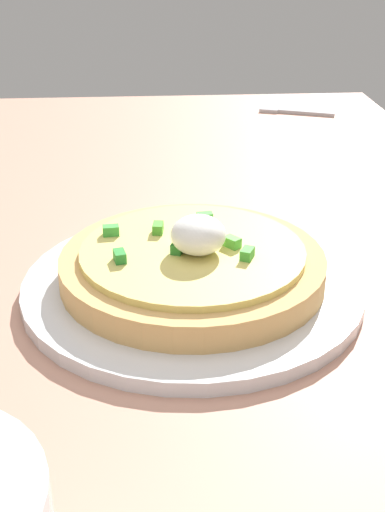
% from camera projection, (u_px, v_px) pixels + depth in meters
% --- Properties ---
extents(dining_table, '(1.19, 0.79, 0.03)m').
position_uv_depth(dining_table, '(116.00, 277.00, 0.58)').
color(dining_table, tan).
rests_on(dining_table, ground).
extents(plate, '(0.26, 0.26, 0.01)m').
position_uv_depth(plate, '(192.00, 285.00, 0.53)').
color(plate, silver).
rests_on(plate, dining_table).
extents(pizza, '(0.20, 0.20, 0.06)m').
position_uv_depth(pizza, '(193.00, 263.00, 0.52)').
color(pizza, tan).
rests_on(pizza, plate).
extents(fork, '(0.05, 0.11, 0.01)m').
position_uv_depth(fork, '(290.00, 112.00, 1.01)').
color(fork, '#B7B7BC').
rests_on(fork, dining_table).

